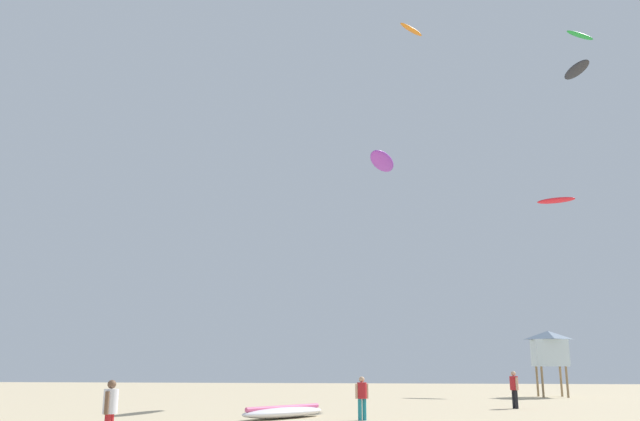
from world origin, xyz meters
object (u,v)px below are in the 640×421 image
(person_foreground, at_px, (110,408))
(kite_aloft_3, at_px, (580,35))
(kite_aloft_0, at_px, (382,161))
(kite_aloft_2, at_px, (556,200))
(person_midground, at_px, (362,395))
(kite_aloft_1, at_px, (411,30))
(lifeguard_tower, at_px, (549,348))
(kite_aloft_4, at_px, (577,70))
(kite_grounded_mid, at_px, (283,412))
(person_left, at_px, (514,387))

(person_foreground, bearing_deg, kite_aloft_3, 45.71)
(kite_aloft_0, xyz_separation_m, kite_aloft_2, (13.30, 13.99, 0.82))
(person_midground, bearing_deg, person_foreground, 122.34)
(kite_aloft_0, bearing_deg, kite_aloft_1, 41.69)
(kite_aloft_1, bearing_deg, lifeguard_tower, 34.74)
(kite_aloft_2, relative_size, kite_aloft_4, 0.96)
(person_midground, bearing_deg, kite_grounded_mid, 56.46)
(person_foreground, height_order, kite_aloft_4, kite_aloft_4)
(kite_aloft_2, distance_m, kite_aloft_3, 16.35)
(person_foreground, bearing_deg, kite_aloft_0, 71.25)
(person_left, relative_size, kite_aloft_4, 0.56)
(person_foreground, xyz_separation_m, lifeguard_tower, (17.25, 27.36, 2.09))
(lifeguard_tower, relative_size, kite_aloft_2, 1.41)
(person_left, relative_size, kite_aloft_2, 0.58)
(person_left, bearing_deg, kite_grounded_mid, 9.50)
(kite_aloft_2, bearing_deg, kite_aloft_0, -133.54)
(person_left, distance_m, kite_aloft_1, 23.20)
(lifeguard_tower, bearing_deg, kite_aloft_2, 65.55)
(kite_aloft_1, xyz_separation_m, kite_aloft_2, (11.24, 12.16, -8.67))
(kite_aloft_3, distance_m, kite_aloft_4, 8.09)
(kite_aloft_0, bearing_deg, kite_aloft_3, -5.44)
(person_left, distance_m, kite_grounded_mid, 12.02)
(kite_grounded_mid, xyz_separation_m, kite_aloft_3, (15.51, 9.37, 20.31))
(kite_aloft_1, height_order, kite_aloft_4, kite_aloft_1)
(lifeguard_tower, height_order, kite_aloft_4, kite_aloft_4)
(person_left, bearing_deg, person_foreground, 26.74)
(kite_grounded_mid, xyz_separation_m, kite_aloft_0, (3.93, 10.48, 13.44))
(person_foreground, distance_m, person_midground, 10.57)
(person_midground, distance_m, kite_aloft_0, 16.89)
(kite_aloft_0, distance_m, kite_aloft_3, 13.51)
(person_midground, relative_size, kite_aloft_2, 0.54)
(person_foreground, xyz_separation_m, person_left, (12.88, 15.95, 0.04))
(person_foreground, xyz_separation_m, kite_aloft_1, (8.91, 21.58, 22.20))
(person_foreground, relative_size, person_left, 0.96)
(kite_aloft_0, relative_size, kite_aloft_1, 1.89)
(person_left, xyz_separation_m, kite_aloft_0, (-6.03, 3.80, 12.67))
(person_midground, distance_m, person_left, 9.99)
(kite_grounded_mid, height_order, kite_aloft_2, kite_aloft_2)
(person_foreground, height_order, kite_aloft_0, kite_aloft_0)
(person_foreground, relative_size, kite_aloft_0, 0.40)
(kite_grounded_mid, distance_m, kite_aloft_1, 26.71)
(person_midground, xyz_separation_m, person_left, (6.88, 7.25, 0.08))
(kite_grounded_mid, height_order, lifeguard_tower, lifeguard_tower)
(person_midground, bearing_deg, kite_aloft_4, -62.29)
(lifeguard_tower, relative_size, kite_aloft_3, 1.98)
(lifeguard_tower, xyz_separation_m, kite_aloft_1, (-8.34, -5.78, 20.11))
(lifeguard_tower, relative_size, kite_aloft_0, 0.99)
(lifeguard_tower, distance_m, kite_aloft_4, 19.23)
(person_foreground, bearing_deg, kite_grounded_mid, 72.91)
(person_midground, height_order, kite_aloft_3, kite_aloft_3)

